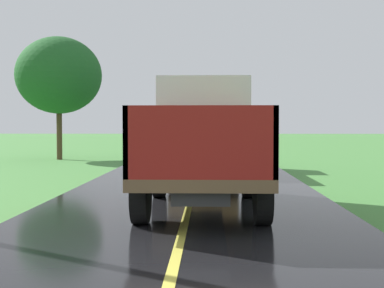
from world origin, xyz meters
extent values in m
cube|color=#2D2D30|center=(0.30, 9.62, 0.68)|extent=(0.90, 5.51, 0.24)
cube|color=brown|center=(0.30, 9.62, 0.88)|extent=(2.30, 5.80, 0.20)
cube|color=silver|center=(0.30, 11.57, 1.93)|extent=(2.10, 1.90, 1.90)
cube|color=black|center=(0.30, 12.53, 2.26)|extent=(1.78, 0.02, 0.76)
cube|color=maroon|center=(-0.81, 8.65, 1.53)|extent=(0.08, 3.85, 1.10)
cube|color=maroon|center=(1.41, 8.65, 1.53)|extent=(0.08, 3.85, 1.10)
cube|color=maroon|center=(0.30, 6.76, 1.53)|extent=(2.30, 0.08, 1.10)
cube|color=maroon|center=(0.30, 10.53, 1.53)|extent=(2.30, 0.08, 1.10)
cylinder|color=black|center=(-0.75, 11.42, 0.58)|extent=(0.28, 1.00, 1.00)
cylinder|color=black|center=(1.35, 11.42, 0.58)|extent=(0.28, 1.00, 1.00)
cylinder|color=black|center=(-0.75, 8.03, 0.58)|extent=(0.28, 1.00, 1.00)
cylinder|color=black|center=(1.35, 8.03, 0.58)|extent=(0.28, 1.00, 1.00)
ellipsoid|color=#9EC124|center=(-0.53, 9.57, 1.13)|extent=(0.48, 0.45, 0.36)
ellipsoid|color=#ABC229|center=(0.80, 9.89, 1.81)|extent=(0.54, 0.71, 0.43)
ellipsoid|color=#96CE2D|center=(0.90, 8.95, 1.83)|extent=(0.56, 0.69, 0.39)
ellipsoid|color=#97CB26|center=(-0.59, 8.66, 1.80)|extent=(0.55, 0.51, 0.45)
ellipsoid|color=#ACC01C|center=(0.22, 8.47, 1.15)|extent=(0.41, 0.44, 0.49)
ellipsoid|color=#9CB523|center=(0.49, 10.01, 1.77)|extent=(0.50, 0.56, 0.46)
cube|color=#2D2D30|center=(0.23, 18.83, 0.68)|extent=(0.90, 5.51, 0.24)
cube|color=brown|center=(0.23, 18.83, 0.88)|extent=(2.30, 5.80, 0.20)
cube|color=#1E479E|center=(0.23, 20.78, 1.93)|extent=(2.10, 1.90, 1.90)
cube|color=black|center=(0.23, 21.74, 2.26)|extent=(1.78, 0.02, 0.76)
cube|color=brown|center=(-0.88, 17.86, 1.53)|extent=(0.08, 3.85, 1.10)
cube|color=brown|center=(1.34, 17.86, 1.53)|extent=(0.08, 3.85, 1.10)
cube|color=brown|center=(0.23, 15.97, 1.53)|extent=(2.30, 0.08, 1.10)
cube|color=brown|center=(0.23, 19.74, 1.53)|extent=(2.30, 0.08, 1.10)
cylinder|color=black|center=(-0.82, 20.63, 0.58)|extent=(0.28, 1.00, 1.00)
cylinder|color=black|center=(1.28, 20.63, 0.58)|extent=(0.28, 1.00, 1.00)
cylinder|color=black|center=(-0.82, 17.24, 0.58)|extent=(0.28, 1.00, 1.00)
cylinder|color=black|center=(1.28, 17.24, 0.58)|extent=(0.28, 1.00, 1.00)
ellipsoid|color=#A9BB2F|center=(-0.12, 16.77, 1.82)|extent=(0.44, 0.40, 0.51)
ellipsoid|color=#9CB628|center=(0.28, 18.73, 1.81)|extent=(0.44, 0.46, 0.45)
ellipsoid|color=#9CB92C|center=(0.30, 16.33, 1.50)|extent=(0.55, 0.67, 0.40)
ellipsoid|color=#96C828|center=(0.17, 19.34, 1.45)|extent=(0.59, 0.70, 0.43)
ellipsoid|color=#9ECD32|center=(0.91, 17.85, 1.14)|extent=(0.57, 0.52, 0.39)
ellipsoid|color=#A3B927|center=(0.36, 17.30, 1.47)|extent=(0.44, 0.43, 0.37)
ellipsoid|color=#A3BD1F|center=(0.16, 19.24, 1.80)|extent=(0.54, 0.70, 0.50)
ellipsoid|color=#A7BE29|center=(0.87, 18.03, 1.50)|extent=(0.54, 0.64, 0.37)
cylinder|color=#4C3823|center=(-7.23, 25.74, 1.28)|extent=(0.28, 0.28, 2.56)
ellipsoid|color=#1E5623|center=(-7.23, 25.74, 4.29)|extent=(4.34, 4.34, 3.90)
camera|label=1|loc=(0.43, -1.06, 1.80)|focal=49.60mm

